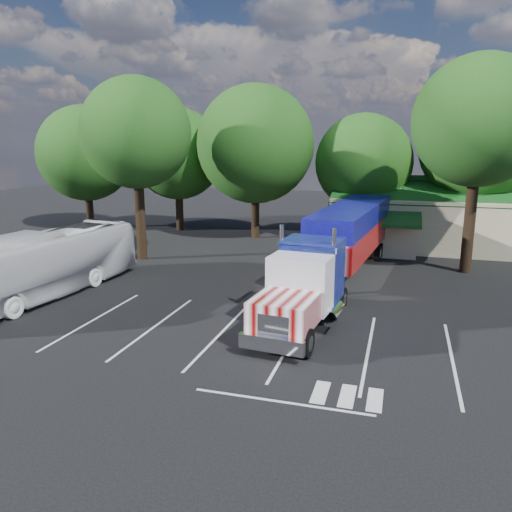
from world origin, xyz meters
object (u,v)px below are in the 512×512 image
(bicycle, at_px, (316,257))
(silver_sedan, at_px, (465,245))
(tour_bus, at_px, (43,264))
(woman, at_px, (287,280))
(semi_truck, at_px, (343,241))

(bicycle, xyz_separation_m, silver_sedan, (10.20, 6.00, 0.23))
(bicycle, bearing_deg, tour_bus, -147.07)
(tour_bus, bearing_deg, silver_sedan, 42.48)
(tour_bus, relative_size, silver_sedan, 2.90)
(woman, distance_m, silver_sedan, 17.44)
(woman, bearing_deg, bicycle, 10.05)
(silver_sedan, bearing_deg, woman, 123.60)
(woman, relative_size, tour_bus, 0.15)
(semi_truck, bearing_deg, tour_bus, -148.71)
(semi_truck, relative_size, silver_sedan, 5.00)
(semi_truck, distance_m, bicycle, 5.31)
(bicycle, relative_size, silver_sedan, 0.42)
(woman, xyz_separation_m, tour_bus, (-12.76, -3.53, 0.83))
(woman, xyz_separation_m, silver_sedan, (10.40, 14.00, -0.22))
(semi_truck, bearing_deg, bicycle, 124.09)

